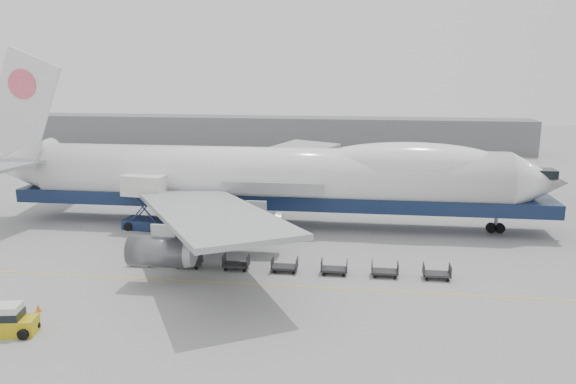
# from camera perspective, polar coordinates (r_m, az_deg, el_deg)

# --- Properties ---
(ground) EXTENTS (260.00, 260.00, 0.00)m
(ground) POSITION_cam_1_polar(r_m,az_deg,el_deg) (53.21, -4.12, -6.85)
(ground) COLOR gray
(ground) RESTS_ON ground
(apron_line) EXTENTS (60.00, 0.15, 0.01)m
(apron_line) POSITION_cam_1_polar(r_m,az_deg,el_deg) (47.73, -5.58, -9.23)
(apron_line) COLOR gold
(apron_line) RESTS_ON ground
(hangar) EXTENTS (110.00, 8.00, 7.00)m
(hangar) POSITION_cam_1_polar(r_m,az_deg,el_deg) (121.62, -2.12, 6.00)
(hangar) COLOR slate
(hangar) RESTS_ON ground
(airliner) EXTENTS (67.00, 55.30, 19.98)m
(airliner) POSITION_cam_1_polar(r_m,az_deg,el_deg) (63.01, -1.43, 1.60)
(airliner) COLOR white
(airliner) RESTS_ON ground
(catering_truck) EXTENTS (5.40, 4.02, 6.13)m
(catering_truck) POSITION_cam_1_polar(r_m,az_deg,el_deg) (63.80, -14.20, -0.66)
(catering_truck) COLOR #182649
(catering_truck) RESTS_ON ground
(baggage_tug) EXTENTS (3.13, 2.06, 2.12)m
(baggage_tug) POSITION_cam_1_polar(r_m,az_deg,el_deg) (43.16, -26.25, -11.68)
(baggage_tug) COLOR gold
(baggage_tug) RESTS_ON ground
(traffic_cone) EXTENTS (0.40, 0.40, 0.59)m
(traffic_cone) POSITION_cam_1_polar(r_m,az_deg,el_deg) (46.25, -24.05, -10.71)
(traffic_cone) COLOR orange
(traffic_cone) RESTS_ON ground
(dolly_0) EXTENTS (2.30, 1.35, 1.30)m
(dolly_0) POSITION_cam_1_polar(r_m,az_deg,el_deg) (53.19, -14.56, -6.64)
(dolly_0) COLOR #2D2D30
(dolly_0) RESTS_ON ground
(dolly_1) EXTENTS (2.30, 1.35, 1.30)m
(dolly_1) POSITION_cam_1_polar(r_m,az_deg,el_deg) (51.74, -10.04, -6.97)
(dolly_1) COLOR #2D2D30
(dolly_1) RESTS_ON ground
(dolly_2) EXTENTS (2.30, 1.35, 1.30)m
(dolly_2) POSITION_cam_1_polar(r_m,az_deg,el_deg) (50.63, -5.29, -7.27)
(dolly_2) COLOR #2D2D30
(dolly_2) RESTS_ON ground
(dolly_3) EXTENTS (2.30, 1.35, 1.30)m
(dolly_3) POSITION_cam_1_polar(r_m,az_deg,el_deg) (49.88, -0.35, -7.53)
(dolly_3) COLOR #2D2D30
(dolly_3) RESTS_ON ground
(dolly_4) EXTENTS (2.30, 1.35, 1.30)m
(dolly_4) POSITION_cam_1_polar(r_m,az_deg,el_deg) (49.51, 4.71, -7.73)
(dolly_4) COLOR #2D2D30
(dolly_4) RESTS_ON ground
(dolly_5) EXTENTS (2.30, 1.35, 1.30)m
(dolly_5) POSITION_cam_1_polar(r_m,az_deg,el_deg) (49.51, 9.80, -7.88)
(dolly_5) COLOR #2D2D30
(dolly_5) RESTS_ON ground
(dolly_6) EXTENTS (2.30, 1.35, 1.30)m
(dolly_6) POSITION_cam_1_polar(r_m,az_deg,el_deg) (49.90, 14.87, -7.97)
(dolly_6) COLOR #2D2D30
(dolly_6) RESTS_ON ground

